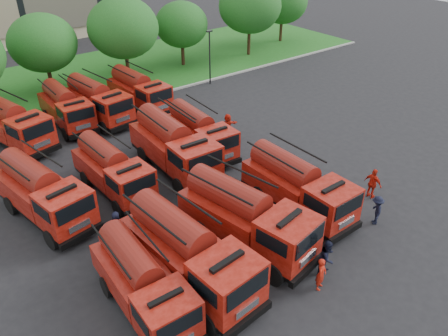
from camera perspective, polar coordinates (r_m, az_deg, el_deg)
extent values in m
plane|color=black|center=(24.83, -0.74, -6.14)|extent=(140.00, 140.00, 0.00)
cube|color=#1A5215|center=(45.95, -21.02, 10.14)|extent=(70.00, 16.00, 0.12)
cube|color=gray|center=(38.73, -17.05, 7.07)|extent=(70.00, 0.30, 0.14)
cylinder|color=#382314|center=(43.50, -21.67, 10.52)|extent=(0.36, 0.36, 2.45)
ellipsoid|color=#144816|center=(42.52, -22.60, 14.86)|extent=(5.88, 5.88, 5.00)
cylinder|color=#382314|center=(44.40, -12.44, 12.58)|extent=(0.36, 0.36, 2.73)
ellipsoid|color=#144816|center=(43.36, -13.04, 17.40)|extent=(6.55, 6.55, 5.57)
cylinder|color=#382314|center=(48.51, -5.39, 14.46)|extent=(0.36, 0.36, 2.27)
ellipsoid|color=#144816|center=(47.68, -5.59, 18.16)|extent=(5.46, 5.46, 4.64)
cylinder|color=#382314|center=(51.87, 3.26, 16.00)|extent=(0.36, 0.36, 2.87)
ellipsoid|color=#144816|center=(50.95, 3.40, 20.40)|extent=(6.89, 6.89, 5.85)
cylinder|color=#382314|center=(57.95, 7.42, 17.26)|extent=(0.36, 0.36, 2.52)
ellipsoid|color=#144816|center=(57.20, 7.68, 20.72)|extent=(6.05, 6.05, 5.14)
cylinder|color=black|center=(42.58, -1.87, 14.09)|extent=(0.14, 0.14, 5.00)
cube|color=black|center=(41.90, -1.93, 17.43)|extent=(0.60, 0.25, 0.12)
cube|color=black|center=(19.86, -10.35, -16.33)|extent=(2.32, 6.38, 0.27)
cube|color=maroon|center=(17.77, -7.40, -18.48)|extent=(2.28, 2.07, 1.76)
cube|color=black|center=(16.88, -5.73, -19.79)|extent=(1.89, 0.12, 0.77)
cube|color=maroon|center=(20.00, -11.85, -13.15)|extent=(2.37, 4.23, 1.17)
cylinder|color=#63130D|center=(19.35, -12.16, -11.12)|extent=(1.50, 3.83, 1.35)
cylinder|color=black|center=(18.82, -3.95, -19.69)|extent=(0.35, 1.00, 0.99)
cylinder|color=black|center=(20.78, -15.02, -14.74)|extent=(0.35, 1.00, 0.99)
cylinder|color=black|center=(21.26, -9.77, -12.67)|extent=(0.35, 1.00, 0.99)
cube|color=black|center=(20.62, -4.56, -13.14)|extent=(3.06, 7.61, 0.32)
cube|color=black|center=(18.75, 3.09, -19.22)|extent=(2.67, 0.49, 0.37)
cube|color=maroon|center=(18.40, 0.41, -14.62)|extent=(2.79, 2.55, 2.07)
cube|color=black|center=(17.47, 3.17, -15.57)|extent=(2.22, 0.24, 0.90)
cube|color=maroon|center=(20.75, -6.70, -9.75)|extent=(3.01, 5.09, 1.38)
cylinder|color=#63130D|center=(20.04, -6.90, -7.32)|extent=(1.97, 4.58, 1.59)
cylinder|color=black|center=(18.73, -2.04, -19.54)|extent=(0.47, 1.19, 1.17)
cylinder|color=black|center=(19.83, 3.51, -15.81)|extent=(0.47, 1.19, 1.17)
cylinder|color=black|center=(21.39, -10.43, -12.08)|extent=(0.47, 1.19, 1.17)
cylinder|color=black|center=(22.37, -5.18, -9.31)|extent=(0.47, 1.19, 1.17)
cube|color=black|center=(22.53, 2.77, -8.51)|extent=(3.67, 7.69, 0.32)
cube|color=black|center=(21.02, 10.81, -12.89)|extent=(2.64, 0.72, 0.37)
cube|color=maroon|center=(20.65, 8.31, -8.94)|extent=(2.95, 2.73, 2.05)
cube|color=black|center=(19.89, 11.22, -9.30)|extent=(2.19, 0.44, 0.90)
cube|color=maroon|center=(22.59, 0.56, -5.61)|extent=(3.38, 5.22, 1.37)
cylinder|color=#63130D|center=(21.94, 0.57, -3.27)|extent=(2.33, 4.63, 1.58)
cylinder|color=black|center=(20.67, 6.54, -13.57)|extent=(0.56, 1.21, 1.16)
cylinder|color=black|center=(22.20, 10.33, -10.16)|extent=(0.56, 1.21, 1.16)
cylinder|color=black|center=(22.89, -2.89, -8.11)|extent=(0.56, 1.21, 1.16)
cylinder|color=black|center=(24.28, 1.16, -5.43)|extent=(0.56, 1.21, 1.16)
cube|color=black|center=(25.19, 9.34, -4.18)|extent=(2.30, 6.95, 0.30)
cube|color=black|center=(23.53, 15.54, -8.12)|extent=(2.48, 0.26, 0.35)
cube|color=maroon|center=(23.35, 13.77, -4.56)|extent=(2.44, 2.19, 1.94)
cube|color=black|center=(22.59, 16.05, -4.91)|extent=(2.08, 0.06, 0.84)
cube|color=maroon|center=(25.36, 7.73, -1.60)|extent=(2.44, 4.57, 1.29)
cylinder|color=#63130D|center=(24.81, 7.90, 0.44)|extent=(1.50, 4.17, 1.49)
cylinder|color=black|center=(23.25, 11.94, -8.27)|extent=(0.35, 1.09, 1.09)
cylinder|color=black|center=(24.74, 15.47, -6.07)|extent=(0.35, 1.09, 1.09)
cylinder|color=black|center=(25.58, 4.67, -3.47)|extent=(0.35, 1.09, 1.09)
cylinder|color=black|center=(26.94, 8.29, -1.75)|extent=(0.35, 1.09, 1.09)
cube|color=black|center=(26.24, -22.21, -4.79)|extent=(3.53, 7.28, 0.30)
cube|color=black|center=(23.62, -18.05, -8.42)|extent=(2.50, 0.70, 0.35)
cube|color=maroon|center=(23.78, -19.99, -4.97)|extent=(2.80, 2.60, 1.94)
cube|color=black|center=(22.69, -18.75, -5.22)|extent=(2.07, 0.43, 0.85)
cube|color=maroon|center=(26.68, -23.67, -2.43)|extent=(3.24, 4.95, 1.30)
cylinder|color=#63130D|center=(26.15, -24.15, -0.49)|extent=(2.24, 4.39, 1.50)
cylinder|color=black|center=(23.99, -21.55, -8.67)|extent=(0.54, 1.14, 1.10)
cylinder|color=black|center=(24.74, -16.99, -6.33)|extent=(0.54, 1.14, 1.10)
cylinder|color=black|center=(27.40, -26.02, -4.39)|extent=(0.54, 1.14, 1.10)
cylinder|color=black|center=(28.06, -21.90, -2.47)|extent=(0.54, 1.14, 1.10)
cube|color=black|center=(27.30, -14.13, -1.84)|extent=(2.46, 6.55, 0.28)
cube|color=black|center=(24.88, -10.52, -5.08)|extent=(2.31, 0.35, 0.32)
cube|color=maroon|center=(25.05, -12.03, -1.97)|extent=(2.36, 2.14, 1.80)
cube|color=black|center=(24.06, -10.90, -2.18)|extent=(1.93, 0.15, 0.78)
cube|color=maroon|center=(27.72, -15.32, 0.32)|extent=(2.48, 4.35, 1.20)
cylinder|color=#63130D|center=(27.24, -15.60, 2.08)|extent=(1.58, 3.94, 1.38)
cylinder|color=black|center=(25.17, -13.61, -5.15)|extent=(0.38, 1.03, 1.01)
cylinder|color=black|center=(25.95, -9.54, -3.40)|extent=(0.38, 1.03, 1.01)
cylinder|color=black|center=(28.32, -17.57, -1.34)|extent=(0.38, 1.03, 1.01)
cylinder|color=black|center=(29.01, -13.84, 0.11)|extent=(0.38, 1.03, 1.01)
cube|color=black|center=(28.73, -6.51, 1.02)|extent=(2.76, 7.67, 0.33)
cube|color=black|center=(25.94, -2.24, -2.56)|extent=(2.72, 0.37, 0.38)
cube|color=maroon|center=(26.16, -3.81, 1.00)|extent=(2.74, 2.48, 2.11)
cube|color=black|center=(25.03, -2.36, 0.82)|extent=(2.28, 0.13, 0.92)
cube|color=maroon|center=(29.23, -7.78, 3.44)|extent=(2.83, 5.08, 1.41)
cylinder|color=#63130D|center=(28.72, -7.94, 5.47)|extent=(1.79, 4.61, 1.63)
cylinder|color=black|center=(26.17, -5.76, -2.51)|extent=(0.42, 1.20, 1.19)
cylinder|color=black|center=(27.27, -1.26, -0.82)|extent=(0.42, 1.20, 1.19)
cylinder|color=black|center=(29.83, -10.44, 1.66)|extent=(0.42, 1.20, 1.19)
cylinder|color=black|center=(30.80, -6.31, 3.02)|extent=(0.42, 1.20, 1.19)
cube|color=black|center=(30.75, -3.18, 3.14)|extent=(2.48, 6.60, 0.28)
cube|color=black|center=(28.37, 0.34, 0.48)|extent=(2.33, 0.36, 0.32)
cube|color=maroon|center=(28.60, -0.88, 3.25)|extent=(2.38, 2.16, 1.81)
cube|color=black|center=(27.65, 0.32, 3.19)|extent=(1.95, 0.15, 0.79)
cube|color=maroon|center=(31.20, -4.21, 5.07)|extent=(2.50, 4.38, 1.21)
cylinder|color=#63130D|center=(30.77, -4.28, 6.71)|extent=(1.60, 3.96, 1.39)
cylinder|color=black|center=(28.52, -2.43, 0.52)|extent=(0.38, 1.04, 1.02)
cylinder|color=black|center=(29.55, 1.06, 1.73)|extent=(0.38, 1.04, 1.02)
cylinder|color=black|center=(31.62, -6.42, 3.63)|extent=(0.38, 1.04, 1.02)
cylinder|color=black|center=(32.55, -3.14, 4.64)|extent=(0.38, 1.04, 1.02)
cube|color=black|center=(34.99, -25.52, 3.72)|extent=(3.98, 7.46, 0.30)
cube|color=black|center=(32.07, -22.41, 1.90)|extent=(2.52, 0.86, 0.36)
cube|color=maroon|center=(32.50, -23.91, 4.34)|extent=(2.95, 2.77, 1.98)
cube|color=black|center=(31.38, -23.04, 4.54)|extent=(2.08, 0.56, 0.86)
cube|color=maroon|center=(35.61, -26.68, 5.36)|extent=(3.54, 5.13, 1.32)
cylinder|color=#63130D|center=(35.21, -27.10, 6.93)|extent=(2.51, 4.51, 1.52)
cylinder|color=black|center=(32.43, -25.00, 1.51)|extent=(0.61, 1.17, 1.12)
cylinder|color=black|center=(33.33, -21.60, 3.11)|extent=(0.61, 1.17, 1.12)
cylinder|color=black|center=(36.99, -25.31, 5.04)|extent=(0.61, 1.17, 1.12)
cube|color=black|center=(36.67, -19.70, 6.14)|extent=(2.17, 6.55, 0.28)
cube|color=black|center=(33.79, -17.73, 4.26)|extent=(2.34, 0.24, 0.33)
cube|color=maroon|center=(34.28, -18.70, 6.52)|extent=(2.30, 2.06, 1.82)
cube|color=black|center=(33.19, -18.17, 6.61)|extent=(1.96, 0.05, 0.79)
cube|color=maroon|center=(37.29, -20.45, 7.68)|extent=(2.30, 4.31, 1.22)
cylinder|color=#63130D|center=(36.94, -20.73, 9.08)|extent=(1.41, 3.93, 1.40)
cylinder|color=black|center=(34.30, -19.92, 4.18)|extent=(0.33, 1.03, 1.03)
cylinder|color=black|center=(34.89, -16.65, 5.23)|extent=(0.33, 1.03, 1.03)
cylinder|color=black|center=(37.95, -22.06, 6.35)|extent=(0.33, 1.03, 1.03)
cylinder|color=black|center=(38.47, -19.06, 7.28)|extent=(0.33, 1.03, 1.03)
cube|color=black|center=(36.86, -16.00, 6.97)|extent=(3.18, 7.16, 0.30)
cube|color=black|center=(34.09, -12.91, 5.30)|extent=(2.48, 0.58, 0.35)
cube|color=maroon|center=(34.51, -14.20, 7.59)|extent=(2.69, 2.48, 1.93)
cube|color=black|center=(33.46, -13.26, 7.79)|extent=(2.06, 0.33, 0.84)
cube|color=maroon|center=(37.45, -17.05, 8.52)|extent=(3.01, 4.83, 1.28)
cylinder|color=#63130D|center=(37.08, -17.30, 10.01)|extent=(2.03, 4.31, 1.48)
cylinder|color=black|center=(34.34, -15.34, 5.06)|extent=(0.49, 1.12, 1.09)
cylinder|color=black|center=(35.38, -12.24, 6.28)|extent=(0.49, 1.12, 1.09)
cylinder|color=black|center=(37.89, -18.85, 7.00)|extent=(0.49, 1.12, 1.09)
cylinder|color=black|center=(38.84, -15.93, 8.08)|extent=(0.49, 1.12, 1.09)
cube|color=black|center=(38.32, -10.94, 8.54)|extent=(2.68, 6.87, 0.29)
cube|color=black|center=(35.66, -7.99, 6.97)|extent=(2.41, 0.41, 0.34)
cube|color=maroon|center=(36.08, -9.13, 9.13)|extent=(2.50, 2.28, 1.87)
cube|color=black|center=(35.07, -8.20, 9.31)|extent=(2.02, 0.19, 0.82)
cube|color=maroon|center=(38.89, -11.90, 10.01)|extent=(2.66, 4.58, 1.25)
cylinder|color=#63130D|center=(38.54, -12.06, 11.42)|extent=(1.73, 4.13, 1.44)
cylinder|color=black|center=(35.85, -10.28, 6.82)|extent=(0.41, 1.08, 1.06)
cylinder|color=black|center=(36.94, -7.38, 7.82)|extent=(0.41, 1.08, 1.06)
cylinder|color=black|center=(39.27, -13.66, 8.64)|extent=(0.41, 1.08, 1.06)
cylinder|color=black|center=(40.26, -10.92, 9.53)|extent=(0.41, 1.08, 1.06)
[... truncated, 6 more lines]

